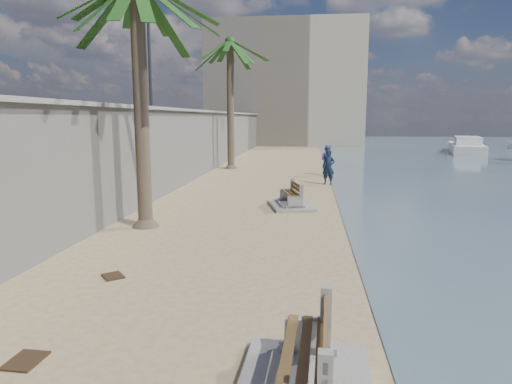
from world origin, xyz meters
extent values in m
plane|color=tan|center=(0.00, 0.00, 0.00)|extent=(140.00, 140.00, 0.00)
cube|color=gray|center=(-5.20, 20.00, 1.75)|extent=(0.45, 70.00, 3.50)
cube|color=gray|center=(-5.20, 20.00, 3.55)|extent=(0.80, 70.00, 0.12)
cube|color=#B7AA93|center=(-2.00, 52.00, 7.00)|extent=(18.00, 12.00, 14.00)
cube|color=gray|center=(0.30, 11.07, 0.06)|extent=(1.84, 2.32, 0.11)
cylinder|color=brown|center=(-3.86, 7.60, 3.42)|extent=(0.42, 0.42, 6.84)
cylinder|color=brown|center=(-3.97, 23.28, 3.88)|extent=(0.44, 0.44, 7.75)
cylinder|color=#2D2D33|center=(-5.10, 12.00, 6.11)|extent=(0.12, 0.12, 5.00)
imported|color=#132236|center=(1.86, 16.94, 0.96)|extent=(0.80, 0.65, 1.92)
imported|color=#515BA9|center=(1.93, 20.54, 0.92)|extent=(1.13, 1.08, 1.85)
cube|color=#382616|center=(-2.78, 0.10, 0.01)|extent=(0.43, 0.53, 0.03)
cube|color=#382616|center=(-3.00, 3.36, 0.01)|extent=(0.58, 0.59, 0.03)
camera|label=1|loc=(0.90, -5.10, 3.19)|focal=32.00mm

